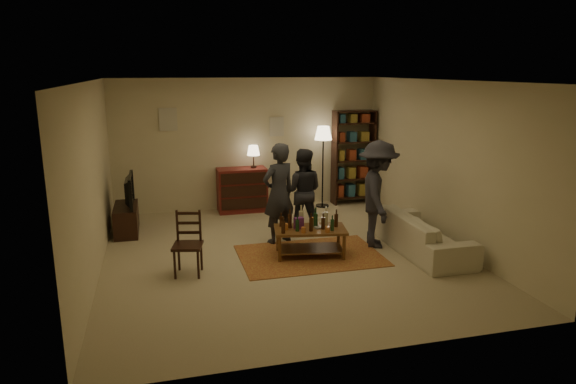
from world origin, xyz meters
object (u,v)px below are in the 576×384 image
object	(u,v)px
tv_stand	(126,212)
dresser	(242,189)
sofa	(423,233)
person_left	(279,194)
floor_lamp	(323,139)
coffee_table	(309,231)
bookshelf	(353,156)
person_right	(302,191)
dining_chair	(188,241)
person_by_sofa	(378,194)

from	to	relation	value
tv_stand	dresser	xyz separation A→B (m)	(2.25, 0.91, 0.09)
sofa	person_left	distance (m)	2.42
floor_lamp	coffee_table	bearing A→B (deg)	-112.13
coffee_table	person_left	world-z (taller)	person_left
person_left	bookshelf	bearing A→B (deg)	-157.58
tv_stand	person_left	world-z (taller)	person_left
tv_stand	person_right	world-z (taller)	person_right
dining_chair	dresser	distance (m)	3.35
person_left	person_by_sofa	distance (m)	1.63
dresser	person_by_sofa	xyz separation A→B (m)	(1.79, -2.67, 0.40)
coffee_table	sofa	distance (m)	1.84
dining_chair	person_right	bearing A→B (deg)	46.96
floor_lamp	dining_chair	bearing A→B (deg)	-134.90
dresser	floor_lamp	bearing A→B (deg)	-2.12
person_by_sofa	floor_lamp	bearing A→B (deg)	19.33
floor_lamp	person_by_sofa	distance (m)	2.67
person_left	dining_chair	bearing A→B (deg)	9.98
coffee_table	floor_lamp	size ratio (longest dim) A/B	0.70
dresser	person_right	bearing A→B (deg)	-64.35
dining_chair	person_right	xyz separation A→B (m)	(2.10, 1.43, 0.27)
dresser	person_right	world-z (taller)	person_right
sofa	person_right	bearing A→B (deg)	47.66
person_left	person_by_sofa	bearing A→B (deg)	137.02
sofa	dining_chair	bearing A→B (deg)	89.58
dining_chair	person_right	distance (m)	2.55
tv_stand	floor_lamp	size ratio (longest dim) A/B	0.62
dining_chair	person_by_sofa	world-z (taller)	person_by_sofa
person_right	floor_lamp	bearing A→B (deg)	-100.03
sofa	person_by_sofa	size ratio (longest dim) A/B	1.18
person_left	sofa	bearing A→B (deg)	131.96
bookshelf	person_right	xyz separation A→B (m)	(-1.64, -1.73, -0.27)
dresser	bookshelf	distance (m)	2.50
coffee_table	tv_stand	size ratio (longest dim) A/B	1.13
dresser	person_by_sofa	distance (m)	3.24
floor_lamp	sofa	xyz separation A→B (m)	(0.68, -3.05, -1.15)
bookshelf	person_by_sofa	size ratio (longest dim) A/B	1.15
coffee_table	bookshelf	world-z (taller)	bookshelf
dresser	person_by_sofa	size ratio (longest dim) A/B	0.77
bookshelf	tv_stand	bearing A→B (deg)	-168.20
bookshelf	person_left	size ratio (longest dim) A/B	1.19
tv_stand	sofa	xyz separation A→B (m)	(4.64, -2.20, -0.08)
dining_chair	sofa	bearing A→B (deg)	12.37
dresser	floor_lamp	distance (m)	1.97
sofa	coffee_table	bearing A→B (deg)	81.94
coffee_table	person_left	xyz separation A→B (m)	(-0.31, 0.76, 0.45)
bookshelf	person_by_sofa	bearing A→B (deg)	-103.31
person_right	bookshelf	bearing A→B (deg)	-113.84
tv_stand	sofa	distance (m)	5.14
coffee_table	floor_lamp	distance (m)	3.19
sofa	floor_lamp	bearing A→B (deg)	12.63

